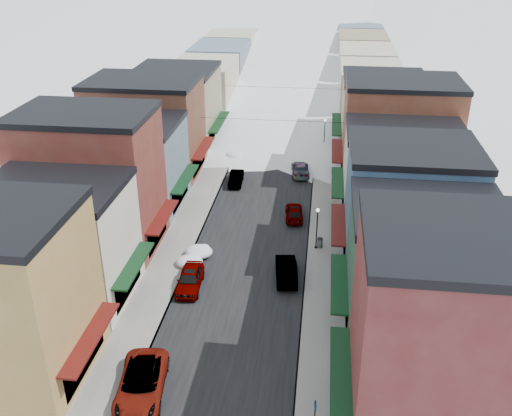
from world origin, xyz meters
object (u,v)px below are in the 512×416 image
(trash_can, at_px, (320,242))
(streetlamp_near, at_px, (317,223))
(car_white_suv, at_px, (141,384))
(car_silver_sedan, at_px, (190,279))
(car_green_sedan, at_px, (286,270))
(car_dark_hatch, at_px, (236,178))

(trash_can, xyz_separation_m, streetlamp_near, (-0.34, -0.20, 2.01))
(car_white_suv, distance_m, car_silver_sedan, 11.75)
(streetlamp_near, bearing_deg, car_green_sedan, -114.58)
(car_silver_sedan, bearing_deg, car_green_sedan, 14.29)
(car_dark_hatch, distance_m, car_green_sedan, 19.81)
(car_white_suv, distance_m, car_green_sedan, 16.08)
(car_green_sedan, bearing_deg, car_white_suv, 53.97)
(car_green_sedan, height_order, streetlamp_near, streetlamp_near)
(car_green_sedan, relative_size, streetlamp_near, 1.23)
(car_silver_sedan, height_order, car_green_sedan, car_silver_sedan)
(car_green_sedan, relative_size, trash_can, 5.50)
(car_silver_sedan, relative_size, streetlamp_near, 1.20)
(car_dark_hatch, distance_m, trash_can, 16.44)
(streetlamp_near, bearing_deg, trash_can, 29.75)
(car_dark_hatch, relative_size, streetlamp_near, 1.06)
(car_white_suv, distance_m, car_dark_hatch, 32.59)
(car_white_suv, xyz_separation_m, car_green_sedan, (7.81, 14.05, -0.05))
(car_dark_hatch, bearing_deg, car_silver_sedan, -94.02)
(car_dark_hatch, height_order, trash_can, car_dark_hatch)
(car_white_suv, bearing_deg, streetlamp_near, 54.52)
(car_silver_sedan, height_order, car_dark_hatch, car_silver_sedan)
(car_white_suv, height_order, car_dark_hatch, car_white_suv)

